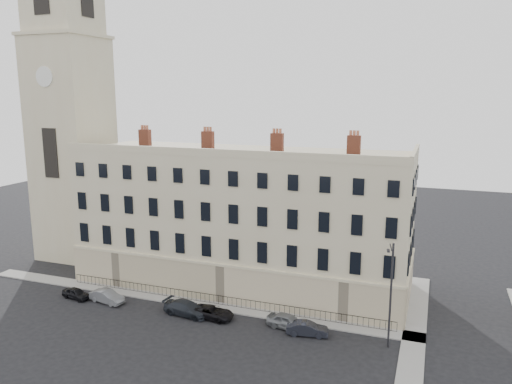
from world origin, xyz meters
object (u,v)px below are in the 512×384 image
car_d (212,312)px  streetlamp (391,291)px  car_c (187,308)px  car_a (76,293)px  car_f (307,329)px  car_e (288,322)px  car_b (107,296)px

car_d → streetlamp: (16.29, -0.04, 4.48)m
car_c → car_d: 2.61m
car_c → streetlamp: size_ratio=0.52×
streetlamp → car_a: bearing=171.5°
car_d → car_f: 9.38m
car_f → car_c: bearing=80.7°
car_e → car_a: bearing=102.7°
streetlamp → car_c: bearing=170.9°
car_f → car_d: bearing=79.5°
car_a → car_b: bearing=-76.0°
car_e → streetlamp: size_ratio=0.44×
car_e → streetlamp: bearing=-83.1°
car_b → streetlamp: size_ratio=0.43×
car_b → car_c: car_c is taller
car_d → car_e: size_ratio=1.06×
car_c → car_e: car_c is taller
car_b → car_e: (19.09, 0.80, 0.04)m
car_c → car_a: bearing=98.4°
car_c → car_d: (2.60, 0.20, -0.10)m
car_e → streetlamp: 9.93m
car_b → streetlamp: bearing=-79.4°
car_d → streetlamp: bearing=-86.7°
car_a → streetlamp: bearing=-79.2°
car_c → car_f: size_ratio=1.28×
car_a → car_d: (15.32, 0.63, 0.03)m
car_b → car_e: car_e is taller
car_f → car_e: bearing=63.0°
car_b → car_d: size_ratio=0.92×
car_c → streetlamp: streetlamp is taller
car_b → car_d: bearing=-78.3°
car_d → streetlamp: streetlamp is taller
car_a → streetlamp: streetlamp is taller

